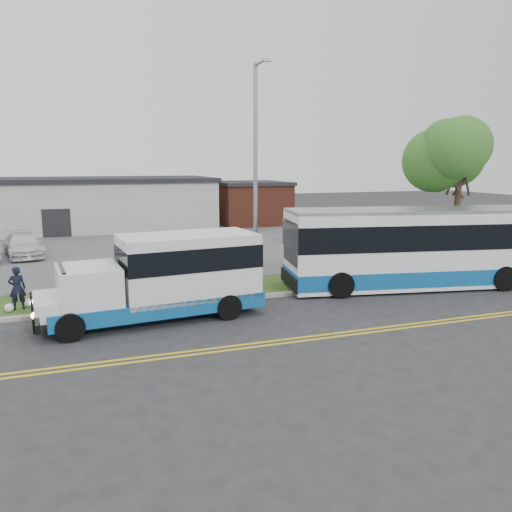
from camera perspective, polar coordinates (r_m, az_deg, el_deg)
name	(u,v)px	position (r m, az deg, el deg)	size (l,w,h in m)	color
ground	(205,311)	(18.99, -5.88, -6.31)	(140.00, 140.00, 0.00)	#28282B
lane_line_north	(234,346)	(15.46, -2.51, -10.21)	(70.00, 0.12, 0.01)	gold
lane_line_south	(237,349)	(15.19, -2.18, -10.59)	(70.00, 0.12, 0.01)	gold
curb	(198,302)	(20.00, -6.62, -5.23)	(80.00, 0.30, 0.15)	#9E9B93
verge	(189,292)	(21.71, -7.67, -4.07)	(80.00, 3.30, 0.10)	#37541C
parking_lot	(147,243)	(35.37, -12.30, 1.42)	(80.00, 25.00, 0.10)	#4C4C4F
commercial_building	(58,204)	(44.87, -21.67, 5.53)	(25.40, 10.40, 4.35)	#9E9E99
brick_wing	(250,203)	(46.23, -0.73, 6.11)	(6.30, 7.30, 3.90)	brown
tree_east	(461,149)	(27.54, 22.41, 11.24)	(5.20, 5.20, 8.33)	#33231B
streetlight_near	(256,169)	(21.65, 0.00, 9.86)	(0.35, 1.53, 9.50)	gray
shuttle_bus	(168,274)	(18.07, -10.04, -2.05)	(8.00, 3.31, 2.99)	#0D5295
transit_bus	(427,247)	(23.66, 18.93, 0.95)	(13.02, 5.04, 3.53)	white
pedestrian	(17,288)	(20.59, -25.63, -3.33)	(0.60, 0.39, 1.64)	black
parked_car_b	(23,245)	(32.37, -25.06, 1.15)	(1.90, 4.67, 1.36)	silver
grocery_bag_left	(9,308)	(20.54, -26.39, -5.32)	(0.32, 0.32, 0.32)	white
grocery_bag_right	(28,303)	(20.95, -24.60, -4.88)	(0.32, 0.32, 0.32)	white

